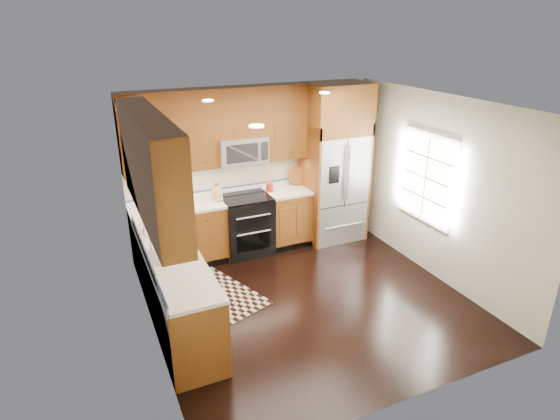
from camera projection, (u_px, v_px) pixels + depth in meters
name	position (u px, v px, depth m)	size (l,w,h in m)	color
ground	(308.00, 299.00, 6.29)	(4.00, 4.00, 0.00)	black
wall_back	(252.00, 167.00, 7.50)	(4.00, 0.02, 2.60)	silver
wall_left	(146.00, 238.00, 5.05)	(0.02, 4.00, 2.60)	silver
wall_right	(436.00, 188.00, 6.56)	(0.02, 4.00, 2.60)	silver
window	(426.00, 178.00, 6.68)	(0.04, 1.10, 1.30)	white
base_cabinets	(199.00, 259.00, 6.42)	(2.85, 3.00, 0.90)	brown
countertop	(204.00, 222.00, 6.39)	(2.86, 3.01, 0.04)	beige
upper_cabinets	(193.00, 143.00, 6.02)	(2.85, 3.00, 1.15)	brown
range	(246.00, 225.00, 7.43)	(0.76, 0.67, 0.95)	black
microwave	(241.00, 150.00, 7.09)	(0.76, 0.40, 0.42)	#B2B2B7
refrigerator	(334.00, 164.00, 7.67)	(0.98, 0.75, 2.60)	#B2B2B7
sink_faucet	(168.00, 250.00, 5.46)	(0.54, 0.44, 0.37)	#B2B2B7
rug	(210.00, 293.00, 6.42)	(0.93, 1.54, 0.01)	black
knife_block	(217.00, 193.00, 7.08)	(0.13, 0.16, 0.28)	tan
utensil_crock	(269.00, 185.00, 7.45)	(0.13, 0.13, 0.31)	#A62114
cutting_board	(298.00, 184.00, 7.80)	(0.32, 0.32, 0.02)	brown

